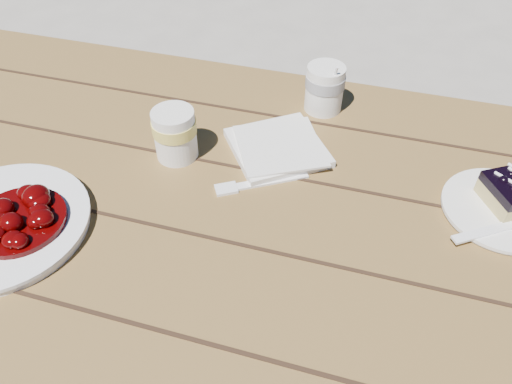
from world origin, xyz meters
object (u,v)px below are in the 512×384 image
(main_plate, at_px, (2,225))
(second_cup, at_px, (175,134))
(dessert_plate, at_px, (501,210))
(coffee_cup, at_px, (325,88))
(picnic_table, at_px, (293,279))

(main_plate, xyz_separation_m, second_cup, (0.18, 0.23, 0.04))
(dessert_plate, xyz_separation_m, coffee_cup, (-0.31, 0.20, 0.04))
(picnic_table, height_order, main_plate, main_plate)
(dessert_plate, bearing_deg, coffee_cup, 147.83)
(dessert_plate, bearing_deg, main_plate, -161.18)
(main_plate, bearing_deg, picnic_table, 19.76)
(picnic_table, height_order, coffee_cup, coffee_cup)
(coffee_cup, bearing_deg, second_cup, -135.79)
(main_plate, height_order, coffee_cup, coffee_cup)
(main_plate, xyz_separation_m, dessert_plate, (0.71, 0.24, -0.00))
(second_cup, bearing_deg, main_plate, -128.21)
(main_plate, height_order, second_cup, second_cup)
(dessert_plate, distance_m, coffee_cup, 0.37)
(picnic_table, bearing_deg, second_cup, 160.39)
(picnic_table, xyz_separation_m, coffee_cup, (-0.02, 0.29, 0.21))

